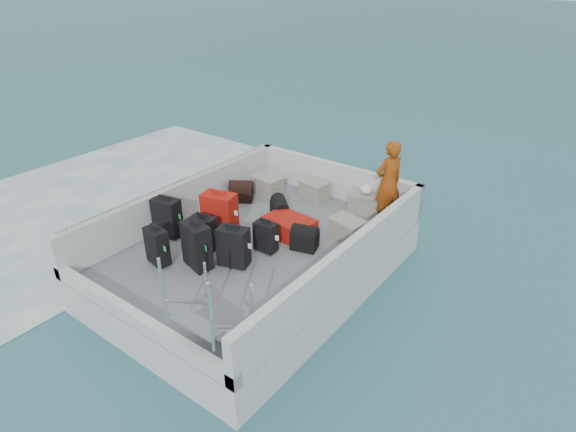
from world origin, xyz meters
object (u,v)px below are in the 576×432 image
object	(u,v)px
suitcase_4	(204,233)
crate_1	(314,190)
suitcase_3	(197,246)
suitcase_1	(167,218)
passenger	(388,183)
crate_3	(347,229)
suitcase_5	(220,215)
crate_0	(267,186)
suitcase_7	(266,237)
crate_2	(365,203)
suitcase_6	(234,247)
suitcase_0	(157,247)
suitcase_8	(289,227)

from	to	relation	value
suitcase_4	crate_1	size ratio (longest dim) A/B	1.10
suitcase_3	crate_1	world-z (taller)	suitcase_3
suitcase_1	passenger	world-z (taller)	passenger
suitcase_1	passenger	bearing A→B (deg)	33.64
crate_3	suitcase_5	bearing A→B (deg)	-146.14
suitcase_3	crate_0	distance (m)	2.85
suitcase_5	suitcase_7	xyz separation A→B (m)	(0.97, 0.05, -0.12)
suitcase_5	crate_2	bearing A→B (deg)	41.29
passenger	suitcase_6	bearing A→B (deg)	0.34
suitcase_0	passenger	xyz separation A→B (m)	(2.18, 3.36, 0.46)
suitcase_0	suitcase_6	size ratio (longest dim) A/B	0.95
suitcase_8	crate_3	distance (m)	0.98
suitcase_4	crate_3	distance (m)	2.39
suitcase_5	crate_3	bearing A→B (deg)	19.77
suitcase_0	suitcase_8	distance (m)	2.22
suitcase_7	crate_1	distance (m)	2.21
suitcase_8	passenger	bearing A→B (deg)	-32.45
crate_1	suitcase_5	bearing A→B (deg)	-101.61
suitcase_1	suitcase_8	bearing A→B (deg)	26.13
suitcase_8	suitcase_1	bearing A→B (deg)	131.38
suitcase_3	crate_1	size ratio (longest dim) A/B	1.37
suitcase_8	crate_1	world-z (taller)	suitcase_8
suitcase_4	crate_0	distance (m)	2.37
suitcase_0	suitcase_3	size ratio (longest dim) A/B	0.83
crate_0	crate_1	world-z (taller)	crate_0
crate_1	crate_2	size ratio (longest dim) A/B	0.94
suitcase_5	suitcase_6	size ratio (longest dim) A/B	1.19
suitcase_4	crate_2	distance (m)	3.13
suitcase_6	suitcase_7	bearing A→B (deg)	61.01
crate_0	crate_3	xyz separation A→B (m)	(2.22, -0.58, -0.01)
suitcase_4	suitcase_6	world-z (taller)	suitcase_6
suitcase_5	passenger	distance (m)	2.97
suitcase_0	suitcase_1	size ratio (longest dim) A/B	0.89
suitcase_1	suitcase_7	world-z (taller)	suitcase_1
suitcase_4	crate_0	xyz separation A→B (m)	(-0.55, 2.30, -0.13)
crate_3	suitcase_3	bearing A→B (deg)	-122.96
suitcase_0	suitcase_1	world-z (taller)	suitcase_1
suitcase_4	crate_2	bearing A→B (deg)	54.50
suitcase_3	suitcase_1	bearing A→B (deg)	176.46
suitcase_4	suitcase_6	distance (m)	0.70
suitcase_0	suitcase_7	distance (m)	1.69
suitcase_5	suitcase_6	world-z (taller)	suitcase_5
crate_3	passenger	size ratio (longest dim) A/B	0.35
suitcase_0	suitcase_3	distance (m)	0.63
suitcase_0	suitcase_4	distance (m)	0.78
suitcase_6	passenger	world-z (taller)	passenger
crate_1	passenger	bearing A→B (deg)	-2.72
suitcase_8	crate_0	distance (m)	1.78
suitcase_8	crate_3	xyz separation A→B (m)	(0.83, 0.52, -0.00)
suitcase_5	suitcase_8	distance (m)	1.20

